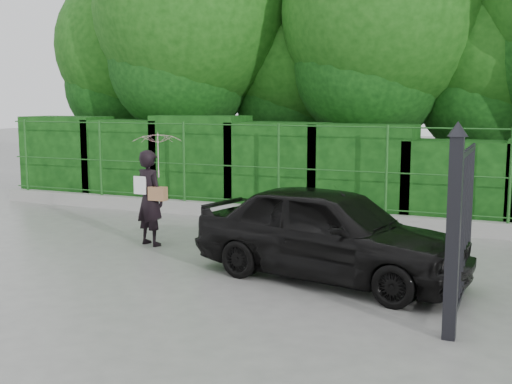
% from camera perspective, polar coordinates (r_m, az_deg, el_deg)
% --- Properties ---
extents(ground, '(80.00, 80.00, 0.00)m').
position_cam_1_polar(ground, '(10.07, -9.54, -6.78)').
color(ground, gray).
extents(kerb, '(14.00, 0.25, 0.30)m').
position_cam_1_polar(kerb, '(13.94, 0.47, -1.87)').
color(kerb, '#9E9E99').
rests_on(kerb, ground).
extents(fence, '(14.13, 0.06, 1.80)m').
position_cam_1_polar(fence, '(13.72, 1.32, 2.39)').
color(fence, '#1E551C').
rests_on(fence, kerb).
extents(hedge, '(14.20, 1.20, 2.22)m').
position_cam_1_polar(hedge, '(14.84, 1.02, 2.12)').
color(hedge, black).
rests_on(hedge, ground).
extents(trees, '(17.10, 6.15, 8.08)m').
position_cam_1_polar(trees, '(16.57, 8.76, 15.13)').
color(trees, black).
rests_on(trees, ground).
extents(gate, '(0.22, 2.33, 2.36)m').
position_cam_1_polar(gate, '(7.60, 17.52, -2.73)').
color(gate, black).
rests_on(gate, ground).
extents(woman, '(0.95, 0.90, 2.02)m').
position_cam_1_polar(woman, '(11.48, -9.03, 1.69)').
color(woman, black).
rests_on(woman, ground).
extents(car, '(4.30, 2.44, 1.38)m').
position_cam_1_polar(car, '(9.32, 6.56, -3.57)').
color(car, black).
rests_on(car, ground).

